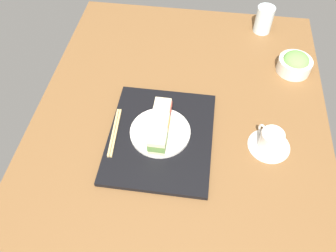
{
  "coord_description": "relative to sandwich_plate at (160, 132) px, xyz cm",
  "views": [
    {
      "loc": [
        68.1,
        6.1,
        91.33
      ],
      "look_at": [
        1.71,
        -3.04,
        5.0
      ],
      "focal_mm": 36.98,
      "sensor_mm": 36.0,
      "label": 1
    }
  ],
  "objects": [
    {
      "name": "ground_plane",
      "position": [
        -2.34,
        5.49,
        -3.66
      ],
      "size": [
        140.0,
        100.0,
        3.0
      ],
      "primitive_type": "cube",
      "color": "brown"
    },
    {
      "name": "serving_tray",
      "position": [
        0.89,
        0.23,
        -1.39
      ],
      "size": [
        39.82,
        33.23,
        1.54
      ],
      "primitive_type": "cube",
      "color": "black",
      "rests_on": "ground_plane"
    },
    {
      "name": "chopsticks_pair",
      "position": [
        1.8,
        -14.63,
        -0.26
      ],
      "size": [
        19.06,
        2.71,
        0.7
      ],
      "color": "tan",
      "rests_on": "serving_tray"
    },
    {
      "name": "salad_bowl",
      "position": [
        -37.61,
        45.36,
        1.4
      ],
      "size": [
        12.51,
        12.51,
        7.83
      ],
      "color": "silver",
      "rests_on": "ground_plane"
    },
    {
      "name": "coffee_cup",
      "position": [
        -0.82,
        34.86,
        0.69
      ],
      "size": [
        13.4,
        13.4,
        6.73
      ],
      "color": "silver",
      "rests_on": "ground_plane"
    },
    {
      "name": "sandwich_plate",
      "position": [
        0.0,
        0.0,
        0.0
      ],
      "size": [
        19.51,
        19.51,
        1.23
      ],
      "primitive_type": "cylinder",
      "color": "white",
      "rests_on": "serving_tray"
    },
    {
      "name": "sandwich_middle",
      "position": [
        -0.0,
        0.0,
        3.56
      ],
      "size": [
        6.53,
        5.6,
        5.9
      ],
      "color": "beige",
      "rests_on": "sandwich_plate"
    },
    {
      "name": "sandwich_near",
      "position": [
        -6.32,
        -0.23,
        3.41
      ],
      "size": [
        6.83,
        5.81,
        5.59
      ],
      "color": "beige",
      "rests_on": "sandwich_plate"
    },
    {
      "name": "sandwich_far",
      "position": [
        6.32,
        0.23,
        3.65
      ],
      "size": [
        6.35,
        5.5,
        6.07
      ],
      "color": "beige",
      "rests_on": "sandwich_plate"
    },
    {
      "name": "drinking_glass",
      "position": [
        -60.87,
        34.23,
        3.4
      ],
      "size": [
        7.17,
        7.17,
        11.12
      ],
      "primitive_type": "cylinder",
      "color": "silver",
      "rests_on": "ground_plane"
    }
  ]
}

